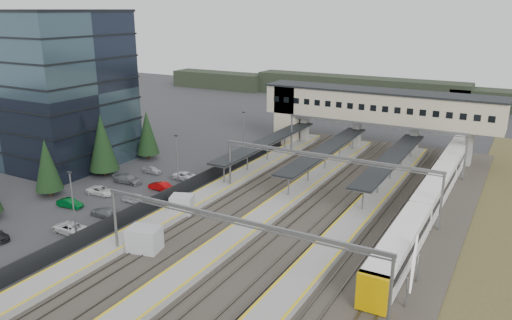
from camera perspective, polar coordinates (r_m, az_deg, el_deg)
The scene contains 15 objects.
ground at distance 58.66m, azimuth -8.59°, elevation -7.88°, with size 220.00×220.00×0.00m, color #2B2B2D.
office_building at distance 88.46m, azimuth -23.03°, elevation 7.65°, with size 24.30×18.30×24.30m.
conifer_row at distance 69.74m, azimuth -25.28°, elevation -1.05°, with size 4.42×49.82×9.50m.
car_park at distance 62.57m, azimuth -22.52°, elevation -6.81°, with size 10.66×44.71×1.29m.
lampposts at distance 62.84m, azimuth -13.87°, elevation -2.23°, with size 0.50×53.25×8.07m.
fence at distance 65.64m, azimuth -10.49°, elevation -4.27°, with size 0.08×90.00×2.00m.
relay_cabin_near at distance 53.78m, azimuth -12.62°, elevation -8.91°, with size 3.71×3.06×2.72m.
relay_cabin_far at distance 62.38m, azimuth -8.44°, elevation -5.10°, with size 3.29×3.04×2.44m.
rail_corridor at distance 57.77m, azimuth 1.92°, elevation -7.77°, with size 34.00×90.00×0.92m.
canopies at distance 76.37m, azimuth 7.96°, elevation 1.20°, with size 23.10×30.00×3.28m.
footbridge at distance 89.08m, azimuth 12.04°, elevation 5.89°, with size 40.40×6.40×11.20m.
gantries at distance 52.83m, azimuth 3.55°, elevation -3.52°, with size 28.40×62.28×7.17m.
train at distance 67.85m, azimuth 19.67°, elevation -3.49°, with size 2.65×55.34×3.34m.
billboard at distance 46.32m, azimuth 17.58°, elevation -11.30°, with size 0.93×5.58×4.70m.
treeline_far at distance 136.06m, azimuth 24.93°, elevation 6.29°, with size 170.00×19.00×7.00m.
Camera 1 is at (33.18, -41.75, 24.43)m, focal length 35.00 mm.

